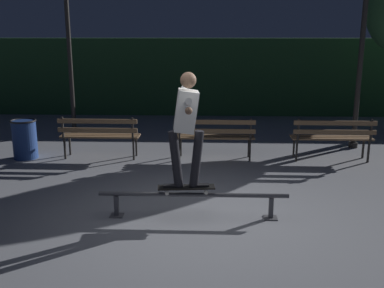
# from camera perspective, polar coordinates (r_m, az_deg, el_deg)

# --- Properties ---
(ground_plane) EXTENTS (90.00, 90.00, 0.00)m
(ground_plane) POSITION_cam_1_polar(r_m,az_deg,el_deg) (6.25, 0.15, -9.37)
(ground_plane) COLOR slate
(hedge_backdrop) EXTENTS (24.00, 1.20, 2.37)m
(hedge_backdrop) POSITION_cam_1_polar(r_m,az_deg,el_deg) (14.40, 1.39, 8.72)
(hedge_backdrop) COLOR #234C28
(hedge_backdrop) RESTS_ON ground
(grind_rail) EXTENTS (2.61, 0.18, 0.36)m
(grind_rail) POSITION_cam_1_polar(r_m,az_deg,el_deg) (6.16, 0.16, -6.98)
(grind_rail) COLOR #47474C
(grind_rail) RESTS_ON ground
(skateboard) EXTENTS (0.80, 0.28, 0.09)m
(skateboard) POSITION_cam_1_polar(r_m,az_deg,el_deg) (6.11, -0.74, -5.60)
(skateboard) COLOR black
(skateboard) RESTS_ON grind_rail
(skateboarder) EXTENTS (0.63, 1.40, 1.56)m
(skateboarder) POSITION_cam_1_polar(r_m,az_deg,el_deg) (5.87, -0.74, 3.05)
(skateboarder) COLOR black
(skateboarder) RESTS_ON skateboard
(park_bench_leftmost) EXTENTS (1.60, 0.43, 0.88)m
(park_bench_leftmost) POSITION_cam_1_polar(r_m,az_deg,el_deg) (9.18, -11.81, 1.41)
(park_bench_leftmost) COLOR #282623
(park_bench_leftmost) RESTS_ON ground
(park_bench_left_center) EXTENTS (1.60, 0.43, 0.88)m
(park_bench_left_center) POSITION_cam_1_polar(r_m,az_deg,el_deg) (8.91, 2.94, 1.31)
(park_bench_left_center) COLOR #282623
(park_bench_left_center) RESTS_ON ground
(park_bench_right_center) EXTENTS (1.60, 0.43, 0.88)m
(park_bench_right_center) POSITION_cam_1_polar(r_m,az_deg,el_deg) (9.25, 17.59, 1.13)
(park_bench_right_center) COLOR #282623
(park_bench_right_center) RESTS_ON ground
(lamp_post_left) EXTENTS (0.32, 0.32, 3.90)m
(lamp_post_left) POSITION_cam_1_polar(r_m,az_deg,el_deg) (11.70, -15.59, 13.41)
(lamp_post_left) COLOR #282623
(lamp_post_left) RESTS_ON ground
(lamp_post_right) EXTENTS (0.32, 0.32, 3.90)m
(lamp_post_right) POSITION_cam_1_polar(r_m,az_deg,el_deg) (10.35, 21.08, 13.02)
(lamp_post_right) COLOR #282623
(lamp_post_right) RESTS_ON ground
(trash_can) EXTENTS (0.52, 0.52, 0.80)m
(trash_can) POSITION_cam_1_polar(r_m,az_deg,el_deg) (9.66, -20.68, 0.66)
(trash_can) COLOR navy
(trash_can) RESTS_ON ground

